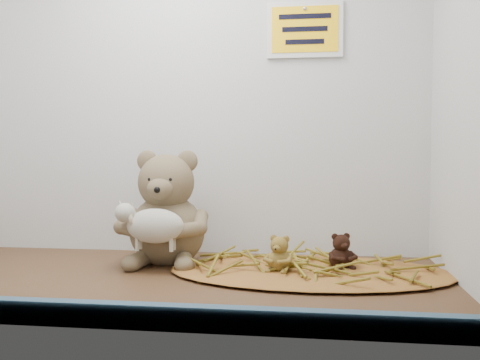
# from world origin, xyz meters

# --- Properties ---
(alcove_shell) EXTENTS (1.20, 0.60, 0.90)m
(alcove_shell) POSITION_xyz_m (0.00, 0.09, 0.45)
(alcove_shell) COLOR #402B16
(alcove_shell) RESTS_ON ground
(front_rail) EXTENTS (1.19, 0.02, 0.04)m
(front_rail) POSITION_xyz_m (0.00, -0.29, 0.02)
(front_rail) COLOR #3A5770
(front_rail) RESTS_ON shelf_floor
(straw_bed) EXTENTS (0.60, 0.35, 0.01)m
(straw_bed) POSITION_xyz_m (0.32, 0.09, 0.01)
(straw_bed) COLOR brown
(straw_bed) RESTS_ON shelf_floor
(main_teddy) EXTENTS (0.22, 0.23, 0.26)m
(main_teddy) POSITION_xyz_m (-0.01, 0.16, 0.13)
(main_teddy) COLOR #816E4F
(main_teddy) RESTS_ON shelf_floor
(toy_lamb) EXTENTS (0.16, 0.10, 0.10)m
(toy_lamb) POSITION_xyz_m (-0.01, 0.06, 0.10)
(toy_lamb) COLOR beige
(toy_lamb) RESTS_ON main_teddy
(mini_teddy_tan) EXTENTS (0.08, 0.08, 0.07)m
(mini_teddy_tan) POSITION_xyz_m (0.25, 0.07, 0.05)
(mini_teddy_tan) COLOR olive
(mini_teddy_tan) RESTS_ON straw_bed
(mini_teddy_brown) EXTENTS (0.08, 0.08, 0.07)m
(mini_teddy_brown) POSITION_xyz_m (0.38, 0.11, 0.05)
(mini_teddy_brown) COLOR black
(mini_teddy_brown) RESTS_ON straw_bed
(wall_sign) EXTENTS (0.16, 0.01, 0.11)m
(wall_sign) POSITION_xyz_m (0.30, 0.29, 0.55)
(wall_sign) COLOR yellow
(wall_sign) RESTS_ON back_wall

